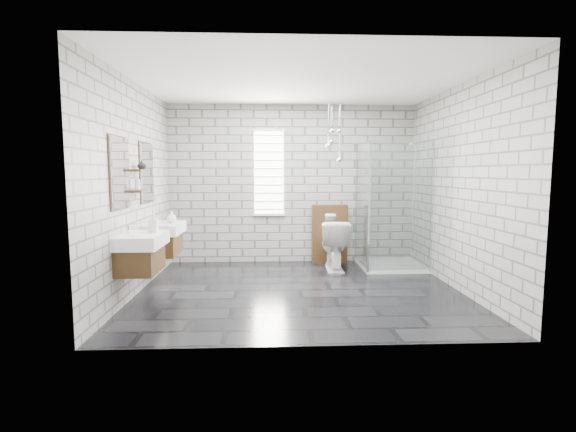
{
  "coord_description": "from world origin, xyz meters",
  "views": [
    {
      "loc": [
        -0.39,
        -5.39,
        1.56
      ],
      "look_at": [
        -0.13,
        0.35,
        0.95
      ],
      "focal_mm": 26.0,
      "sensor_mm": 36.0,
      "label": 1
    }
  ],
  "objects": [
    {
      "name": "vanity_left",
      "position": [
        -1.91,
        -0.57,
        0.76
      ],
      "size": [
        0.47,
        0.7,
        1.57
      ],
      "color": "#472D16",
      "rests_on": "wall_left"
    },
    {
      "name": "soap_bottle_c",
      "position": [
        -2.02,
        -0.15,
        1.43
      ],
      "size": [
        0.09,
        0.09,
        0.19
      ],
      "primitive_type": "imported",
      "rotation": [
        0.0,
        0.0,
        -0.24
      ],
      "color": "#B2B2B2",
      "rests_on": "shelf_lower"
    },
    {
      "name": "wall_right",
      "position": [
        2.11,
        0.0,
        1.35
      ],
      "size": [
        0.02,
        3.6,
        2.7
      ],
      "primitive_type": "cube",
      "color": "#9E9E99",
      "rests_on": "floor"
    },
    {
      "name": "ceiling",
      "position": [
        0.0,
        0.0,
        2.71
      ],
      "size": [
        4.2,
        3.6,
        0.02
      ],
      "primitive_type": "cube",
      "color": "white",
      "rests_on": "wall_back"
    },
    {
      "name": "wall_front",
      "position": [
        0.0,
        -1.81,
        1.35
      ],
      "size": [
        4.2,
        0.02,
        2.7
      ],
      "primitive_type": "cube",
      "color": "#9E9E99",
      "rests_on": "floor"
    },
    {
      "name": "wall_back",
      "position": [
        0.0,
        1.81,
        1.35
      ],
      "size": [
        4.2,
        0.02,
        2.7
      ],
      "primitive_type": "cube",
      "color": "#9E9E99",
      "rests_on": "floor"
    },
    {
      "name": "wall_left",
      "position": [
        -2.11,
        0.0,
        1.35
      ],
      "size": [
        0.02,
        3.6,
        2.7
      ],
      "primitive_type": "cube",
      "color": "#9E9E99",
      "rests_on": "floor"
    },
    {
      "name": "cistern_panel",
      "position": [
        0.64,
        1.7,
        0.5
      ],
      "size": [
        0.6,
        0.2,
        1.0
      ],
      "primitive_type": "cube",
      "color": "#472D16",
      "rests_on": "floor"
    },
    {
      "name": "shelf_lower",
      "position": [
        -2.03,
        -0.05,
        1.32
      ],
      "size": [
        0.14,
        0.3,
        0.03
      ],
      "primitive_type": "cube",
      "color": "#472D16",
      "rests_on": "wall_left"
    },
    {
      "name": "vanity_right",
      "position": [
        -1.91,
        0.47,
        0.76
      ],
      "size": [
        0.47,
        0.7,
        1.57
      ],
      "color": "#472D16",
      "rests_on": "wall_left"
    },
    {
      "name": "shelf_upper",
      "position": [
        -2.03,
        -0.05,
        1.58
      ],
      "size": [
        0.14,
        0.3,
        0.03
      ],
      "primitive_type": "cube",
      "color": "#472D16",
      "rests_on": "wall_left"
    },
    {
      "name": "floor",
      "position": [
        0.0,
        0.0,
        -0.01
      ],
      "size": [
        4.2,
        3.6,
        0.02
      ],
      "primitive_type": "cube",
      "color": "black",
      "rests_on": "ground"
    },
    {
      "name": "shower_enclosure",
      "position": [
        1.5,
        1.18,
        0.5
      ],
      "size": [
        1.0,
        1.0,
        2.03
      ],
      "color": "white",
      "rests_on": "floor"
    },
    {
      "name": "vase",
      "position": [
        -2.02,
        0.05,
        1.65
      ],
      "size": [
        0.14,
        0.14,
        0.11
      ],
      "primitive_type": "imported",
      "rotation": [
        0.0,
        0.0,
        0.4
      ],
      "color": "#B2B2B2",
      "rests_on": "shelf_upper"
    },
    {
      "name": "pendant_cluster",
      "position": [
        0.65,
        1.38,
        2.06
      ],
      "size": [
        0.28,
        0.26,
        0.99
      ],
      "color": "silver",
      "rests_on": "ceiling"
    },
    {
      "name": "soap_bottle_a",
      "position": [
        -1.77,
        -0.41,
        0.96
      ],
      "size": [
        0.1,
        0.1,
        0.22
      ],
      "primitive_type": "imported",
      "rotation": [
        0.0,
        0.0,
        -0.03
      ],
      "color": "#B2B2B2",
      "rests_on": "vanity_left"
    },
    {
      "name": "toilet",
      "position": [
        0.64,
        1.19,
        0.4
      ],
      "size": [
        0.47,
        0.8,
        0.8
      ],
      "primitive_type": "imported",
      "rotation": [
        0.0,
        0.0,
        3.1
      ],
      "color": "white",
      "rests_on": "floor"
    },
    {
      "name": "soap_bottle_b",
      "position": [
        -1.77,
        0.52,
        0.93
      ],
      "size": [
        0.16,
        0.16,
        0.16
      ],
      "primitive_type": "imported",
      "rotation": [
        0.0,
        0.0,
        -0.26
      ],
      "color": "#B2B2B2",
      "rests_on": "vanity_right"
    },
    {
      "name": "flush_plate",
      "position": [
        0.64,
        1.6,
        0.8
      ],
      "size": [
        0.18,
        0.01,
        0.12
      ],
      "primitive_type": "cube",
      "color": "silver",
      "rests_on": "cistern_panel"
    },
    {
      "name": "window",
      "position": [
        -0.4,
        1.78,
        1.55
      ],
      "size": [
        0.56,
        0.05,
        1.48
      ],
      "color": "white",
      "rests_on": "wall_back"
    }
  ]
}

